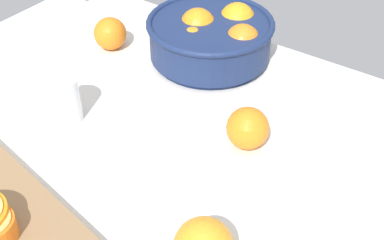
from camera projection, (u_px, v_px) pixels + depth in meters
The scene contains 5 objects.
ground_plane at pixel (203, 185), 81.10cm from camera, with size 132.54×85.04×3.00cm, color silver.
fruit_bowl at pixel (212, 37), 103.72cm from camera, with size 25.37×25.37×10.35cm.
juice_glass at pixel (63, 102), 89.46cm from camera, with size 6.33×6.33×8.28cm.
loose_orange_0 at pixel (110, 34), 108.31cm from camera, with size 6.85×6.85×6.85cm, color orange.
loose_orange_1 at pixel (248, 128), 84.11cm from camera, with size 7.04×7.04×7.04cm, color orange.
Camera 1 is at (31.15, -47.47, 57.31)cm, focal length 48.62 mm.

